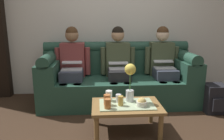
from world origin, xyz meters
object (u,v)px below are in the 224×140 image
snack_bowl (142,103)px  cup_near_left (107,100)px  person_left (72,63)px  cup_near_right (121,101)px  cup_far_center (108,104)px  couch (118,80)px  cup_far_left (109,96)px  coffee_table (126,108)px  person_middle (118,62)px  backpack_right (215,99)px  cup_far_right (118,98)px  flower_vase (130,79)px  person_right (163,62)px

snack_bowl → cup_near_left: bearing=171.5°
cup_near_left → snack_bowl: bearing=-8.5°
person_left → cup_near_left: size_ratio=9.80×
cup_near_right → cup_far_center: 0.17m
couch → cup_far_left: bearing=-102.7°
coffee_table → cup_far_center: 0.28m
person_middle → cup_near_right: person_middle is taller
person_middle → backpack_right: person_middle is taller
person_middle → cup_far_right: 0.99m
couch → person_left: (-0.73, -0.00, 0.29)m
couch → cup_far_center: couch is taller
person_left → flower_vase: bearing=-49.8°
flower_vase → cup_near_right: 0.29m
cup_far_center → flower_vase: bearing=36.8°
snack_bowl → cup_far_center: (-0.39, -0.04, 0.02)m
coffee_table → backpack_right: 1.45m
person_left → backpack_right: (2.09, -0.52, -0.46)m
person_middle → cup_far_center: (-0.23, -1.13, -0.25)m
flower_vase → cup_far_right: (-0.14, -0.03, -0.23)m
couch → person_left: size_ratio=1.98×
flower_vase → cup_far_left: 0.34m
snack_bowl → cup_far_right: bearing=151.3°
flower_vase → snack_bowl: flower_vase is taller
couch → flower_vase: bearing=-86.9°
cup_near_left → person_left: bearing=115.9°
person_right → flower_vase: bearing=-126.4°
backpack_right → coffee_table: bearing=-160.3°
coffee_table → cup_near_right: 0.14m
snack_bowl → cup_near_right: bearing=172.6°
cup_near_right → backpack_right: size_ratio=0.28×
flower_vase → person_middle: bearing=93.1°
couch → snack_bowl: (0.16, -1.09, 0.03)m
couch → cup_far_right: bearing=-95.4°
person_left → flower_vase: person_left is taller
couch → person_middle: 0.29m
couch → snack_bowl: couch is taller
couch → snack_bowl: size_ratio=19.50×
cup_near_right → person_left: bearing=121.8°
person_middle → coffee_table: bearing=-90.0°
flower_vase → cup_far_right: bearing=-169.3°
person_middle → flower_vase: 0.92m
cup_near_left → cup_far_center: cup_near_left is taller
person_left → backpack_right: size_ratio=2.99×
person_middle → cup_near_right: size_ratio=10.72×
cup_far_center → cup_far_right: size_ratio=1.15×
flower_vase → backpack_right: (1.31, 0.40, -0.44)m
person_right → person_left: bearing=-180.0°
person_left → cup_far_center: bearing=-66.2°
person_middle → flower_vase: size_ratio=2.64×
person_middle → coffee_table: 1.07m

